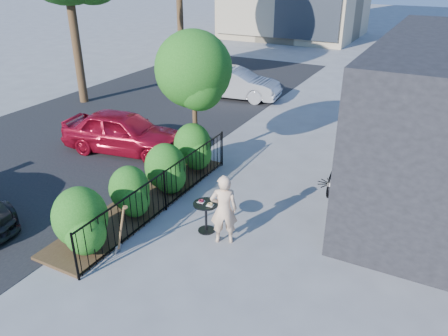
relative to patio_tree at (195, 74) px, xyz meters
The scene contains 11 objects.
ground 4.50m from the patio_tree, 50.96° to the right, with size 120.00×120.00×0.00m, color gray.
fence 3.61m from the patio_tree, 75.06° to the right, with size 0.05×6.05×1.10m.
planting_bed 3.88m from the patio_tree, 89.26° to the right, with size 1.30×6.00×0.08m, color #382616.
shrubs 3.37m from the patio_tree, 87.08° to the right, with size 1.10×5.60×1.24m.
patio_tree is the anchor object (origin of this frame).
street 5.51m from the patio_tree, behind, with size 9.00×30.00×0.01m, color black.
cafe_table 4.37m from the patio_tree, 55.93° to the right, with size 0.58×0.58×0.78m.
woman 4.63m from the patio_tree, 51.03° to the right, with size 0.60×0.39×1.64m, color beige.
shovel 5.30m from the patio_tree, 78.25° to the right, with size 0.44×0.17×1.29m.
car_red 3.32m from the patio_tree, behind, with size 1.61×3.99×1.36m, color maroon.
car_silver 7.46m from the patio_tree, 107.34° to the left, with size 1.43×4.10×1.35m, color #B5B5BA.
Camera 1 is at (4.18, -7.68, 5.69)m, focal length 35.00 mm.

